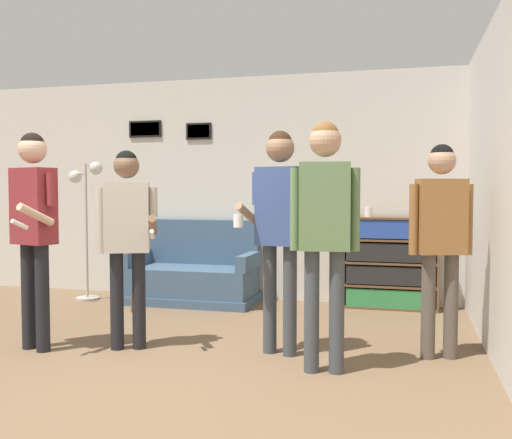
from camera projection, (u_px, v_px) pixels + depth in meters
name	position (u px, v px, depth m)	size (l,w,h in m)	color
ground_plane	(92.00, 404.00, 3.52)	(20.00, 20.00, 0.00)	brown
wall_back	(248.00, 188.00, 6.98)	(7.43, 0.08, 2.70)	beige
wall_right	(494.00, 187.00, 4.56)	(0.06, 6.02, 2.70)	beige
couch	(194.00, 276.00, 6.78)	(1.52, 0.80, 0.96)	#3D5670
bookshelf	(388.00, 263.00, 6.38)	(1.09, 0.30, 1.03)	brown
floor_lamp	(86.00, 206.00, 6.85)	(0.44, 0.28, 1.67)	#ADA89E
person_player_foreground_left	(33.00, 215.00, 4.67)	(0.48, 0.56, 1.79)	black
person_player_foreground_center	(127.00, 228.00, 4.70)	(0.58, 0.40, 1.65)	black
person_watcher_holding_cup	(280.00, 216.00, 4.55)	(0.56, 0.41, 1.80)	#3D4247
person_spectator_near_bookshelf	(325.00, 217.00, 4.08)	(0.50, 0.24, 1.81)	#3D4247
person_spectator_far_right	(441.00, 228.00, 4.44)	(0.48, 0.29, 1.68)	brown
bottle_on_floor	(134.00, 303.00, 6.19)	(0.06, 0.06, 0.26)	brown
drinking_cup	(368.00, 212.00, 6.41)	(0.09, 0.09, 0.11)	white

